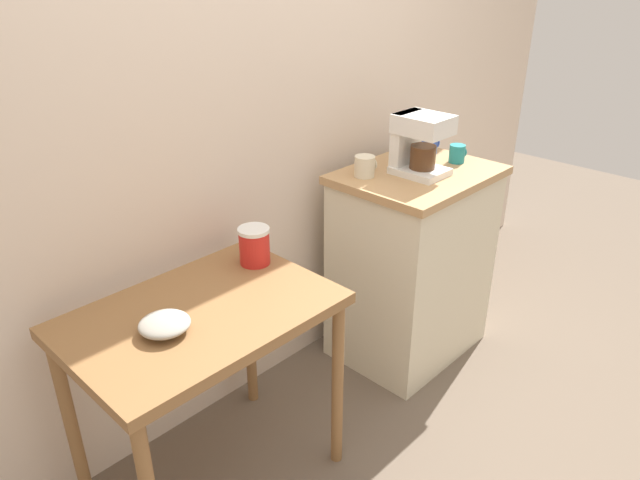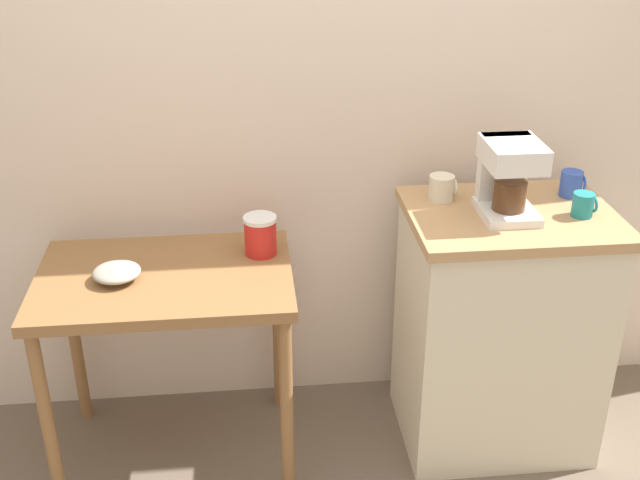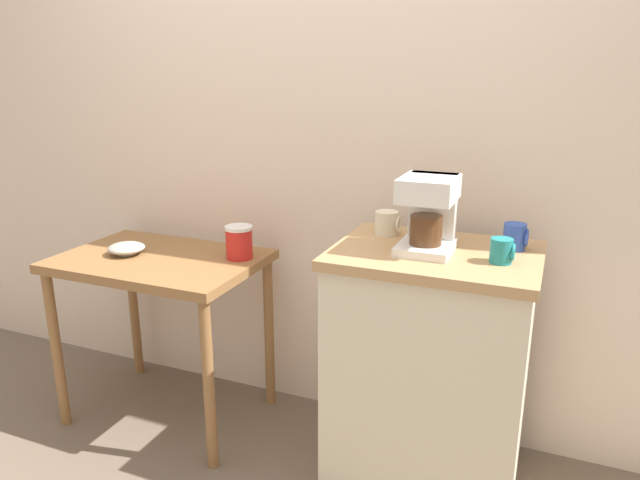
{
  "view_description": "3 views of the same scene",
  "coord_description": "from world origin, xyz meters",
  "px_view_note": "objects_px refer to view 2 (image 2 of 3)",
  "views": [
    {
      "loc": [
        -1.45,
        -1.36,
        1.79
      ],
      "look_at": [
        -0.04,
        -0.01,
        0.84
      ],
      "focal_mm": 32.97,
      "sensor_mm": 36.0,
      "label": 1
    },
    {
      "loc": [
        -0.28,
        -2.33,
        2.03
      ],
      "look_at": [
        -0.04,
        -0.02,
        0.88
      ],
      "focal_mm": 44.33,
      "sensor_mm": 36.0,
      "label": 2
    },
    {
      "loc": [
        0.99,
        -1.91,
        1.54
      ],
      "look_at": [
        0.2,
        -0.0,
        0.93
      ],
      "focal_mm": 32.89,
      "sensor_mm": 36.0,
      "label": 3
    }
  ],
  "objects_px": {
    "bowl_stoneware": "(117,273)",
    "mug_small_cream": "(442,188)",
    "coffee_maker": "(508,174)",
    "mug_blue": "(572,184)",
    "mug_dark_teal": "(584,205)",
    "canister_enamel": "(260,235)"
  },
  "relations": [
    {
      "from": "canister_enamel",
      "to": "mug_small_cream",
      "type": "relative_size",
      "value": 1.49
    },
    {
      "from": "coffee_maker",
      "to": "mug_small_cream",
      "type": "relative_size",
      "value": 2.74
    },
    {
      "from": "coffee_maker",
      "to": "mug_blue",
      "type": "height_order",
      "value": "coffee_maker"
    },
    {
      "from": "bowl_stoneware",
      "to": "mug_small_cream",
      "type": "relative_size",
      "value": 1.66
    },
    {
      "from": "mug_dark_teal",
      "to": "mug_blue",
      "type": "height_order",
      "value": "mug_blue"
    },
    {
      "from": "bowl_stoneware",
      "to": "mug_dark_teal",
      "type": "relative_size",
      "value": 1.92
    },
    {
      "from": "canister_enamel",
      "to": "mug_blue",
      "type": "xyz_separation_m",
      "value": [
        1.1,
        -0.0,
        0.15
      ]
    },
    {
      "from": "coffee_maker",
      "to": "mug_dark_teal",
      "type": "xyz_separation_m",
      "value": [
        0.25,
        -0.05,
        -0.1
      ]
    },
    {
      "from": "mug_dark_teal",
      "to": "mug_blue",
      "type": "relative_size",
      "value": 0.88
    },
    {
      "from": "bowl_stoneware",
      "to": "mug_blue",
      "type": "distance_m",
      "value": 1.6
    },
    {
      "from": "coffee_maker",
      "to": "mug_dark_teal",
      "type": "distance_m",
      "value": 0.28
    },
    {
      "from": "canister_enamel",
      "to": "coffee_maker",
      "type": "height_order",
      "value": "coffee_maker"
    },
    {
      "from": "bowl_stoneware",
      "to": "coffee_maker",
      "type": "bearing_deg",
      "value": 1.11
    },
    {
      "from": "coffee_maker",
      "to": "mug_blue",
      "type": "xyz_separation_m",
      "value": [
        0.28,
        0.12,
        -0.1
      ]
    },
    {
      "from": "coffee_maker",
      "to": "mug_dark_teal",
      "type": "height_order",
      "value": "coffee_maker"
    },
    {
      "from": "bowl_stoneware",
      "to": "coffee_maker",
      "type": "height_order",
      "value": "coffee_maker"
    },
    {
      "from": "bowl_stoneware",
      "to": "mug_dark_teal",
      "type": "bearing_deg",
      "value": -0.87
    },
    {
      "from": "coffee_maker",
      "to": "canister_enamel",
      "type": "bearing_deg",
      "value": 171.66
    },
    {
      "from": "mug_blue",
      "to": "coffee_maker",
      "type": "bearing_deg",
      "value": -156.74
    },
    {
      "from": "mug_dark_teal",
      "to": "canister_enamel",
      "type": "bearing_deg",
      "value": 171.05
    },
    {
      "from": "coffee_maker",
      "to": "mug_blue",
      "type": "bearing_deg",
      "value": 23.26
    },
    {
      "from": "canister_enamel",
      "to": "coffee_maker",
      "type": "bearing_deg",
      "value": -8.34
    }
  ]
}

